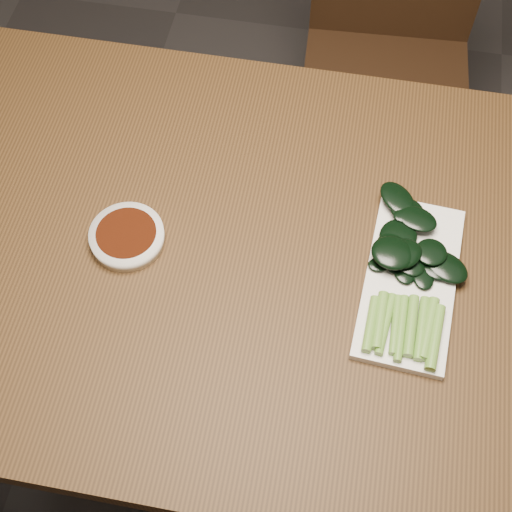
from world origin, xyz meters
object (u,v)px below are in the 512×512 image
object	(u,v)px
serving_plate	(410,281)
chair_far	(389,51)
table	(274,276)
gai_lan	(408,269)
sauce_bowl	(127,237)

from	to	relation	value
serving_plate	chair_far	bearing A→B (deg)	94.09
table	serving_plate	xyz separation A→B (m)	(0.21, -0.02, 0.08)
table	chair_far	world-z (taller)	chair_far
chair_far	serving_plate	bearing A→B (deg)	-89.23
chair_far	gai_lan	world-z (taller)	chair_far
sauce_bowl	serving_plate	size ratio (longest dim) A/B	0.39
table	chair_far	xyz separation A→B (m)	(0.15, 0.75, -0.19)
serving_plate	gai_lan	bearing A→B (deg)	124.46
serving_plate	gai_lan	world-z (taller)	gai_lan
table	sauce_bowl	world-z (taller)	sauce_bowl
sauce_bowl	gai_lan	xyz separation A→B (m)	(0.43, 0.01, 0.01)
gai_lan	serving_plate	bearing A→B (deg)	-55.54
table	serving_plate	size ratio (longest dim) A/B	4.77
sauce_bowl	chair_far	bearing A→B (deg)	63.69
chair_far	sauce_bowl	size ratio (longest dim) A/B	7.71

